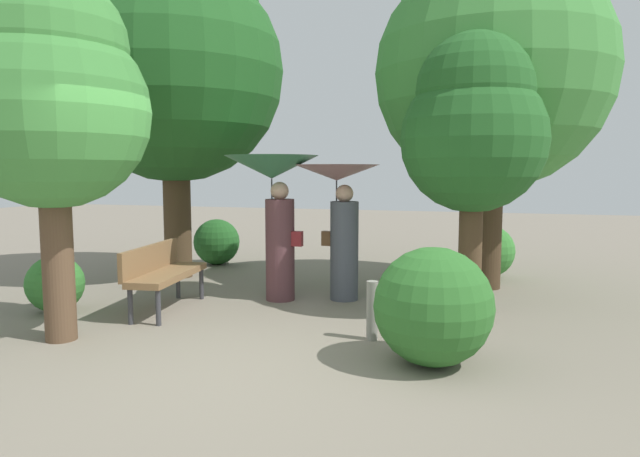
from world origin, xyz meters
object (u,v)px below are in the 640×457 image
tree_near_right (474,126)px  tree_mid_left (50,93)px  person_left (274,192)px  person_right (340,204)px  path_marker_post (372,311)px  tree_mid_right (493,54)px  tree_near_left (173,54)px  park_bench (162,270)px

tree_near_right → tree_mid_left: bearing=-149.6°
person_left → person_right: person_left is taller
person_right → path_marker_post: person_right is taller
tree_near_right → tree_mid_left: size_ratio=0.90×
person_right → tree_near_right: tree_near_right is taller
tree_mid_right → path_marker_post: size_ratio=8.63×
tree_near_right → person_left: bearing=179.7°
path_marker_post → person_left: bearing=139.1°
tree_near_left → person_right: bearing=-14.8°
person_right → path_marker_post: (0.81, -1.70, -0.99)m
park_bench → tree_mid_right: bearing=-63.9°
path_marker_post → tree_near_right: bearing=56.9°
person_left → tree_near_left: bearing=69.0°
person_left → tree_mid_right: size_ratio=0.37×
person_right → park_bench: bearing=127.9°
tree_mid_right → path_marker_post: (-1.11, -3.07, -3.13)m
person_right → tree_mid_right: size_ratio=0.34×
tree_near_right → tree_near_left: bearing=167.2°
tree_mid_left → park_bench: bearing=76.8°
tree_mid_right → path_marker_post: 4.52m
person_left → person_right: (0.84, 0.27, -0.17)m
person_left → person_right: bearing=-66.8°
tree_mid_right → tree_mid_left: bearing=-136.4°
park_bench → tree_mid_right: 5.54m
path_marker_post → park_bench: bearing=171.0°
tree_near_left → tree_near_right: 5.02m
tree_mid_left → tree_near_right: bearing=30.4°
person_right → tree_mid_right: bearing=-49.4°
person_left → person_right: 0.90m
person_left → tree_near_right: size_ratio=0.58×
person_right → tree_near_left: 3.86m
person_left → tree_mid_right: bearing=-54.2°
person_left → person_right: size_ratio=1.07×
person_left → park_bench: bearing=136.5°
park_bench → tree_near_right: 4.23m
tree_mid_right → tree_near_right: bearing=-96.6°
tree_mid_left → tree_near_left: bearing=101.3°
person_left → park_bench: (-1.13, -0.99, -0.96)m
park_bench → path_marker_post: size_ratio=2.50×
tree_near_left → tree_near_right: (4.72, -1.07, -1.33)m
person_right → tree_mid_left: (-2.30, -2.65, 1.23)m
tree_mid_left → path_marker_post: 3.94m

